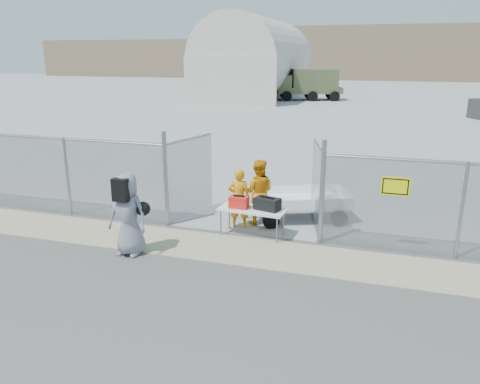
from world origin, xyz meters
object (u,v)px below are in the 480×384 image
(security_worker_left, at_px, (239,198))
(visitor, at_px, (128,214))
(utility_trailer, at_px, (300,204))
(folding_table, at_px, (252,222))
(security_worker_right, at_px, (258,192))

(security_worker_left, height_order, visitor, visitor)
(utility_trailer, bearing_deg, visitor, -155.30)
(folding_table, bearing_deg, security_worker_left, 141.33)
(folding_table, xyz_separation_m, utility_trailer, (0.90, 1.61, 0.05))
(security_worker_right, distance_m, visitor, 3.54)
(folding_table, xyz_separation_m, security_worker_right, (-0.08, 0.85, 0.53))
(security_worker_left, relative_size, security_worker_right, 0.90)
(utility_trailer, bearing_deg, security_worker_left, -162.73)
(security_worker_left, distance_m, utility_trailer, 1.84)
(security_worker_left, xyz_separation_m, visitor, (-1.85, -2.34, 0.15))
(security_worker_right, xyz_separation_m, visitor, (-2.25, -2.73, 0.06))
(security_worker_right, bearing_deg, security_worker_left, 33.85)
(security_worker_left, bearing_deg, security_worker_right, -147.62)
(security_worker_left, xyz_separation_m, utility_trailer, (1.38, 1.15, -0.39))
(folding_table, xyz_separation_m, visitor, (-2.33, -1.89, 0.59))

